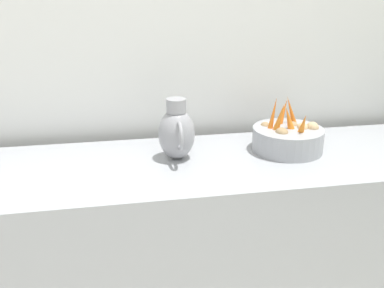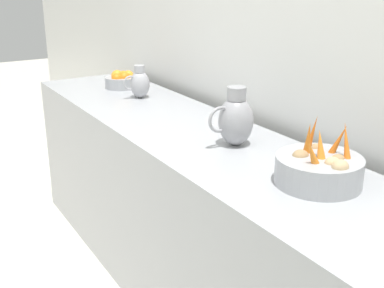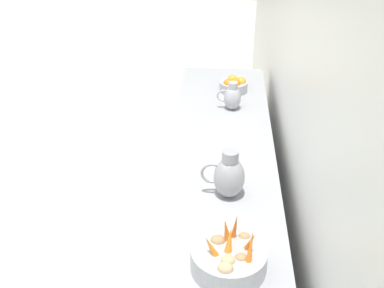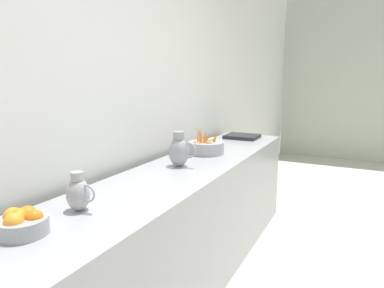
% 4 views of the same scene
% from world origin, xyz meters
% --- Properties ---
extents(tile_wall_left, '(0.10, 8.90, 3.00)m').
position_xyz_m(tile_wall_left, '(-1.95, 0.47, 1.50)').
color(tile_wall_left, white).
rests_on(tile_wall_left, ground_plane).
extents(prep_counter, '(0.63, 3.36, 0.90)m').
position_xyz_m(prep_counter, '(-1.53, -0.03, 0.45)').
color(prep_counter, '#9EA0A5').
rests_on(prep_counter, ground_plane).
extents(vegetable_colander, '(0.30, 0.30, 0.23)m').
position_xyz_m(vegetable_colander, '(-1.58, 0.48, 0.95)').
color(vegetable_colander, '#9EA0A5').
rests_on(vegetable_colander, prep_counter).
extents(orange_bowl, '(0.20, 0.20, 0.11)m').
position_xyz_m(orange_bowl, '(-1.61, -1.26, 0.95)').
color(orange_bowl, '#9EA0A5').
rests_on(orange_bowl, prep_counter).
extents(metal_pitcher_tall, '(0.21, 0.15, 0.25)m').
position_xyz_m(metal_pitcher_tall, '(-1.58, -0.01, 1.01)').
color(metal_pitcher_tall, '#939399').
rests_on(metal_pitcher_tall, prep_counter).
extents(metal_pitcher_short, '(0.16, 0.11, 0.19)m').
position_xyz_m(metal_pitcher_short, '(-1.59, -0.97, 0.98)').
color(metal_pitcher_short, '#A3A3A8').
rests_on(metal_pitcher_short, prep_counter).
extents(counter_sink_basin, '(0.34, 0.30, 0.04)m').
position_xyz_m(counter_sink_basin, '(-1.55, 1.36, 0.91)').
color(counter_sink_basin, '#232326').
rests_on(counter_sink_basin, prep_counter).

